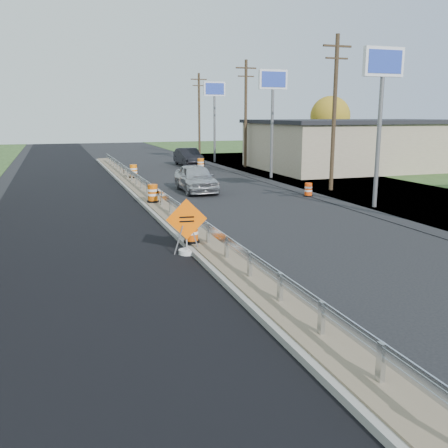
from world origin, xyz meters
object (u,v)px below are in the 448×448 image
object	(u,v)px
car_silver	(196,178)
barrel_shoulder_near	(308,190)
barrel_shoulder_mid	(201,165)
caution_sign	(187,240)
car_dark_mid	(188,157)
barrel_median_far	(134,171)
barrel_shoulder_far	(182,157)
barrel_median_near	(192,231)
barrel_median_mid	(153,194)

from	to	relation	value
car_silver	barrel_shoulder_near	bearing A→B (deg)	-32.90
barrel_shoulder_mid	caution_sign	bearing A→B (deg)	-107.21
car_dark_mid	barrel_shoulder_near	bearing A→B (deg)	-84.75
barrel_median_far	car_dark_mid	size ratio (longest dim) A/B	0.19
caution_sign	barrel_shoulder_far	bearing A→B (deg)	83.18
barrel_median_near	barrel_median_mid	size ratio (longest dim) A/B	0.90
barrel_shoulder_mid	barrel_median_mid	bearing A→B (deg)	-114.31
car_silver	car_dark_mid	xyz separation A→B (m)	(3.72, 15.91, -0.02)
barrel_median_far	barrel_shoulder_far	world-z (taller)	barrel_median_far
car_silver	barrel_shoulder_mid	bearing A→B (deg)	73.86
barrel_shoulder_mid	barrel_shoulder_near	bearing A→B (deg)	-82.86
barrel_median_mid	barrel_shoulder_far	bearing A→B (deg)	72.64
barrel_median_mid	barrel_shoulder_far	distance (m)	26.69
car_silver	caution_sign	bearing A→B (deg)	-105.44
barrel_median_near	barrel_shoulder_near	xyz separation A→B (m)	(9.55, 9.12, -0.25)
caution_sign	barrel_shoulder_near	distance (m)	13.94
barrel_shoulder_mid	car_silver	distance (m)	12.45
barrel_median_mid	barrel_median_far	size ratio (longest dim) A/B	0.98
barrel_median_near	barrel_shoulder_near	world-z (taller)	barrel_median_near
caution_sign	barrel_median_far	world-z (taller)	caution_sign
barrel_median_near	car_silver	distance (m)	13.59
barrel_median_mid	barrel_shoulder_far	xyz separation A→B (m)	(7.96, 25.47, -0.30)
barrel_shoulder_mid	car_silver	bearing A→B (deg)	-107.59
caution_sign	barrel_median_far	distance (m)	20.27
barrel_median_mid	barrel_shoulder_far	size ratio (longest dim) A/B	1.18
barrel_median_mid	barrel_shoulder_near	distance (m)	9.27
barrel_shoulder_near	car_silver	size ratio (longest dim) A/B	0.16
car_dark_mid	caution_sign	bearing A→B (deg)	-105.46
barrel_shoulder_far	car_dark_mid	distance (m)	5.37
barrel_median_near	barrel_median_far	world-z (taller)	barrel_median_far
caution_sign	car_dark_mid	size ratio (longest dim) A/B	0.39
caution_sign	barrel_shoulder_near	xyz separation A→B (m)	(9.90, 9.81, -0.11)
barrel_shoulder_near	barrel_shoulder_far	size ratio (longest dim) A/B	1.00
barrel_shoulder_far	car_dark_mid	bearing A→B (deg)	-97.75
barrel_median_mid	barrel_shoulder_mid	distance (m)	17.69
barrel_median_mid	car_silver	bearing A→B (deg)	50.41
barrel_shoulder_mid	barrel_shoulder_far	world-z (taller)	barrel_shoulder_mid
barrel_shoulder_mid	barrel_shoulder_far	size ratio (longest dim) A/B	1.27
barrel_median_far	barrel_median_near	bearing A→B (deg)	-92.81
caution_sign	car_silver	bearing A→B (deg)	80.14
barrel_shoulder_mid	barrel_shoulder_far	distance (m)	9.37
barrel_median_far	barrel_shoulder_near	bearing A→B (deg)	-50.50
barrel_median_mid	car_dark_mid	bearing A→B (deg)	70.25
car_dark_mid	barrel_median_far	bearing A→B (deg)	-125.50
barrel_shoulder_near	barrel_shoulder_mid	world-z (taller)	barrel_shoulder_mid
barrel_median_mid	car_silver	distance (m)	5.53
barrel_median_far	car_silver	size ratio (longest dim) A/B	0.19
barrel_median_far	barrel_shoulder_near	world-z (taller)	barrel_median_far
caution_sign	barrel_median_mid	world-z (taller)	caution_sign
barrel_median_mid	car_silver	xyz separation A→B (m)	(3.52, 4.26, 0.17)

